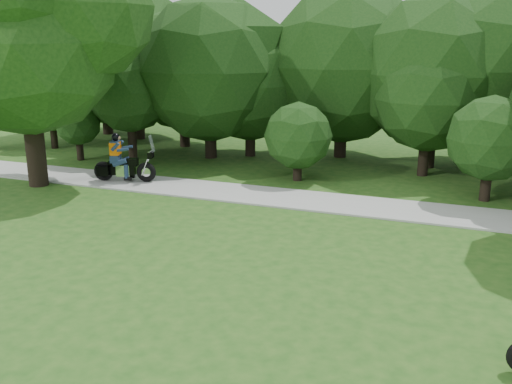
# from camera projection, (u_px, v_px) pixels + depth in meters

# --- Properties ---
(ground) EXTENTS (100.00, 100.00, 0.00)m
(ground) POSITION_uv_depth(u_px,v_px,m) (235.00, 312.00, 11.14)
(ground) COLOR #1F4D16
(ground) RESTS_ON ground
(walkway) EXTENTS (60.00, 2.20, 0.06)m
(walkway) POSITION_uv_depth(u_px,v_px,m) (333.00, 203.00, 18.34)
(walkway) COLOR #9E9E99
(walkway) RESTS_ON ground
(tree_line) EXTENTS (39.38, 12.37, 7.74)m
(tree_line) POSITION_uv_depth(u_px,v_px,m) (372.00, 74.00, 23.45)
(tree_line) COLOR black
(tree_line) RESTS_ON ground
(big_tree_west) EXTENTS (8.64, 6.56, 9.96)m
(big_tree_west) POSITION_uv_depth(u_px,v_px,m) (29.00, 20.00, 19.45)
(big_tree_west) COLOR black
(big_tree_west) RESTS_ON ground
(touring_motorcycle) EXTENTS (2.31, 1.13, 1.78)m
(touring_motorcycle) POSITION_uv_depth(u_px,v_px,m) (121.00, 164.00, 20.82)
(touring_motorcycle) COLOR black
(touring_motorcycle) RESTS_ON walkway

